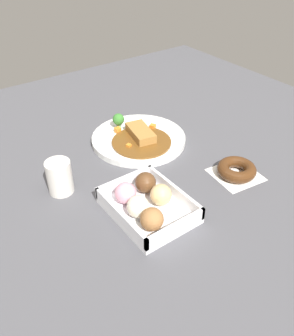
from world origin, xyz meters
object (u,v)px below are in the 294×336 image
at_px(chocolate_ring_donut, 236,170).
at_px(coffee_mug, 60,177).
at_px(donut_box, 146,203).
at_px(curry_plate, 138,138).

relative_size(chocolate_ring_donut, coffee_mug, 1.51).
bearing_deg(coffee_mug, chocolate_ring_donut, 62.38).
xyz_separation_m(donut_box, chocolate_ring_donut, (0.03, 0.27, -0.01)).
bearing_deg(chocolate_ring_donut, coffee_mug, -117.62).
bearing_deg(donut_box, coffee_mug, -145.59).
distance_m(donut_box, chocolate_ring_donut, 0.28).
height_order(curry_plate, donut_box, curry_plate).
xyz_separation_m(chocolate_ring_donut, coffee_mug, (-0.21, -0.40, 0.03)).
xyz_separation_m(curry_plate, chocolate_ring_donut, (0.29, 0.11, 0.00)).
height_order(curry_plate, coffee_mug, coffee_mug).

